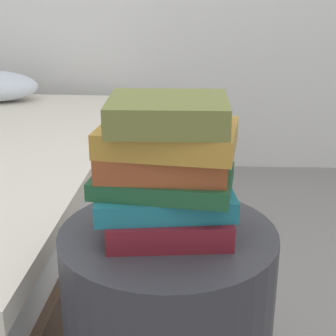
% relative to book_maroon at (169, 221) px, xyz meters
% --- Properties ---
extents(book_maroon, '(0.27, 0.22, 0.05)m').
position_rel_book_maroon_xyz_m(book_maroon, '(0.00, 0.00, 0.00)').
color(book_maroon, maroon).
rests_on(book_maroon, side_table).
extents(book_teal, '(0.30, 0.19, 0.04)m').
position_rel_book_maroon_xyz_m(book_teal, '(-0.01, -0.01, 0.05)').
color(book_teal, '#1E727F').
rests_on(book_teal, book_maroon).
extents(book_forest, '(0.30, 0.22, 0.04)m').
position_rel_book_maroon_xyz_m(book_forest, '(-0.01, 0.01, 0.09)').
color(book_forest, '#1E512D').
rests_on(book_forest, book_teal).
extents(book_rust, '(0.27, 0.17, 0.05)m').
position_rel_book_maroon_xyz_m(book_rust, '(-0.01, -0.00, 0.13)').
color(book_rust, '#994723').
rests_on(book_rust, book_forest).
extents(book_ochre, '(0.29, 0.23, 0.05)m').
position_rel_book_maroon_xyz_m(book_ochre, '(-0.00, 0.01, 0.18)').
color(book_ochre, '#B7842D').
rests_on(book_ochre, book_rust).
extents(book_olive, '(0.23, 0.20, 0.06)m').
position_rel_book_maroon_xyz_m(book_olive, '(-0.01, -0.01, 0.24)').
color(book_olive, olive).
rests_on(book_olive, book_ochre).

